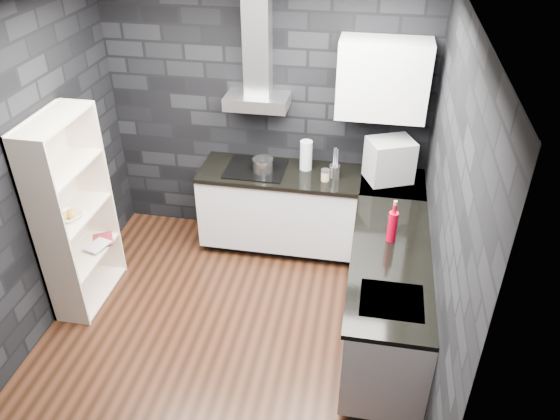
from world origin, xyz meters
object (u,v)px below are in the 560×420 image
(glass_vase, at_px, (306,155))
(bookshelf, at_px, (74,215))
(red_bottle, at_px, (392,227))
(fruit_bowl, at_px, (69,216))
(pot, at_px, (263,166))
(storage_jar, at_px, (325,176))
(utensil_crock, at_px, (335,172))
(appliance_garage, at_px, (389,160))

(glass_vase, height_order, bookshelf, bookshelf)
(glass_vase, bearing_deg, red_bottle, -51.85)
(red_bottle, distance_m, fruit_bowl, 2.71)
(pot, distance_m, bookshelf, 1.79)
(storage_jar, height_order, bookshelf, bookshelf)
(utensil_crock, bearing_deg, storage_jar, -140.66)
(appliance_garage, xyz_separation_m, bookshelf, (-2.66, -1.09, -0.22))
(appliance_garage, bearing_deg, bookshelf, 178.43)
(appliance_garage, relative_size, red_bottle, 1.54)
(pot, xyz_separation_m, appliance_garage, (1.20, 0.03, 0.16))
(bookshelf, bearing_deg, red_bottle, 21.55)
(pot, xyz_separation_m, glass_vase, (0.40, 0.14, 0.08))
(storage_jar, height_order, utensil_crock, utensil_crock)
(appliance_garage, bearing_deg, utensil_crock, 159.23)
(storage_jar, relative_size, appliance_garage, 0.24)
(utensil_crock, distance_m, fruit_bowl, 2.43)
(pot, xyz_separation_m, bookshelf, (-1.45, -1.05, -0.07))
(glass_vase, distance_m, appliance_garage, 0.81)
(pot, bearing_deg, appliance_garage, 1.63)
(appliance_garage, height_order, red_bottle, appliance_garage)
(glass_vase, bearing_deg, pot, -160.83)
(glass_vase, relative_size, red_bottle, 1.13)
(red_bottle, bearing_deg, fruit_bowl, -175.97)
(red_bottle, height_order, bookshelf, bookshelf)
(utensil_crock, bearing_deg, pot, -179.37)
(pot, xyz_separation_m, utensil_crock, (0.70, 0.01, -0.00))
(storage_jar, bearing_deg, red_bottle, -54.32)
(appliance_garage, relative_size, bookshelf, 0.22)
(glass_vase, xyz_separation_m, bookshelf, (-1.86, -1.19, -0.15))
(pot, relative_size, appliance_garage, 0.48)
(pot, height_order, storage_jar, pot)
(utensil_crock, bearing_deg, fruit_bowl, -152.23)
(bookshelf, bearing_deg, utensil_crock, 45.29)
(fruit_bowl, bearing_deg, appliance_garage, 23.60)
(storage_jar, distance_m, utensil_crock, 0.11)
(storage_jar, bearing_deg, fruit_bowl, -152.75)
(pot, distance_m, storage_jar, 0.62)
(appliance_garage, distance_m, red_bottle, 0.98)
(pot, distance_m, red_bottle, 1.56)
(glass_vase, distance_m, storage_jar, 0.31)
(red_bottle, height_order, fruit_bowl, red_bottle)
(utensil_crock, relative_size, fruit_bowl, 0.60)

